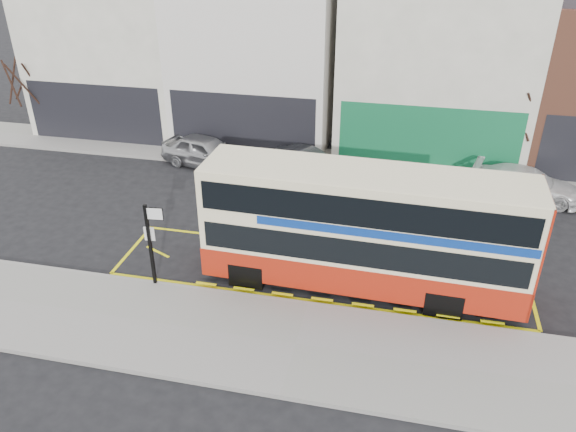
% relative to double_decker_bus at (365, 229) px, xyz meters
% --- Properties ---
extents(ground, '(120.00, 120.00, 0.00)m').
position_rel_double_decker_bus_xyz_m(ground, '(-1.50, -1.18, -2.16)').
color(ground, black).
rests_on(ground, ground).
extents(pavement, '(40.00, 4.00, 0.15)m').
position_rel_double_decker_bus_xyz_m(pavement, '(-1.50, -3.48, -2.08)').
color(pavement, gray).
rests_on(pavement, ground).
extents(kerb, '(40.00, 0.15, 0.15)m').
position_rel_double_decker_bus_xyz_m(kerb, '(-1.50, -1.56, -2.08)').
color(kerb, gray).
rests_on(kerb, ground).
extents(far_pavement, '(50.00, 3.00, 0.15)m').
position_rel_double_decker_bus_xyz_m(far_pavement, '(-1.50, 9.82, -2.08)').
color(far_pavement, gray).
rests_on(far_pavement, ground).
extents(road_markings, '(14.00, 3.40, 0.01)m').
position_rel_double_decker_bus_xyz_m(road_markings, '(-1.50, 0.42, -2.15)').
color(road_markings, '#F5EC0C').
rests_on(road_markings, ground).
extents(terrace_far_left, '(8.00, 8.01, 10.80)m').
position_rel_double_decker_bus_xyz_m(terrace_far_left, '(-15.00, 13.80, 2.66)').
color(terrace_far_left, white).
rests_on(terrace_far_left, ground).
extents(terrace_left, '(8.00, 8.01, 11.80)m').
position_rel_double_decker_bus_xyz_m(terrace_left, '(-7.00, 13.81, 3.16)').
color(terrace_left, silver).
rests_on(terrace_left, ground).
extents(terrace_green_shop, '(9.00, 8.01, 11.30)m').
position_rel_double_decker_bus_xyz_m(terrace_green_shop, '(2.00, 13.81, 2.91)').
color(terrace_green_shop, white).
rests_on(terrace_green_shop, ground).
extents(double_decker_bus, '(10.34, 2.66, 4.11)m').
position_rel_double_decker_bus_xyz_m(double_decker_bus, '(0.00, 0.00, 0.00)').
color(double_decker_bus, '#F5E8BA').
rests_on(double_decker_bus, ground).
extents(bus_stop_post, '(0.73, 0.14, 2.93)m').
position_rel_double_decker_bus_xyz_m(bus_stop_post, '(-6.61, -1.57, -0.25)').
color(bus_stop_post, black).
rests_on(bus_stop_post, pavement).
extents(car_silver, '(4.77, 2.86, 1.52)m').
position_rel_double_decker_bus_xyz_m(car_silver, '(-8.36, 8.19, -1.40)').
color(car_silver, '#A6A6AA').
rests_on(car_silver, ground).
extents(car_grey, '(4.19, 2.58, 1.30)m').
position_rel_double_decker_bus_xyz_m(car_grey, '(-3.34, 8.06, -1.51)').
color(car_grey, '#393A3F').
rests_on(car_grey, ground).
extents(car_white, '(4.81, 2.84, 1.31)m').
position_rel_double_decker_bus_xyz_m(car_white, '(6.27, 8.01, -1.50)').
color(car_white, white).
rests_on(car_white, ground).
extents(street_tree_left, '(2.47, 2.47, 5.34)m').
position_rel_double_decker_bus_xyz_m(street_tree_left, '(-19.03, 10.06, 1.48)').
color(street_tree_left, black).
rests_on(street_tree_left, ground).
extents(street_tree_right, '(2.44, 2.44, 5.26)m').
position_rel_double_decker_bus_xyz_m(street_tree_right, '(6.13, 10.62, 1.43)').
color(street_tree_right, black).
rests_on(street_tree_right, ground).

